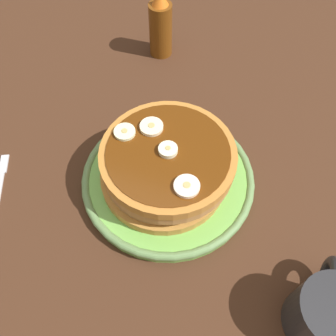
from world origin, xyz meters
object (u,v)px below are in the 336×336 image
banana_slice_3 (152,127)px  pancake_stack (167,164)px  banana_slice_0 (165,151)px  banana_slice_2 (187,186)px  coffee_mug (327,313)px  plate (168,178)px  fork (0,184)px  syrup_bottle (161,27)px  banana_slice_1 (125,132)px

banana_slice_3 → pancake_stack: bearing=-134.1°
banana_slice_0 → banana_slice_2: (-4.36, -4.44, -0.08)cm
pancake_stack → banana_slice_3: 5.86cm
pancake_stack → coffee_mug: bearing=-118.3°
plate → fork: size_ratio=2.18×
pancake_stack → fork: (-8.80, 24.71, -4.85)cm
banana_slice_2 → plate: bearing=41.4°
syrup_bottle → banana_slice_3: bearing=-163.4°
coffee_mug → pancake_stack: bearing=61.7°
plate → coffee_mug: coffee_mug is taller
plate → banana_slice_0: banana_slice_0 is taller
plate → banana_slice_2: banana_slice_2 is taller
pancake_stack → banana_slice_0: (-0.27, 0.09, 3.53)cm
banana_slice_0 → syrup_bottle: bearing=20.5°
plate → coffee_mug: 27.87cm
banana_slice_2 → coffee_mug: banana_slice_2 is taller
pancake_stack → banana_slice_2: bearing=-136.7°
banana_slice_1 → plate: bearing=-98.9°
banana_slice_2 → coffee_mug: size_ratio=0.29×
banana_slice_0 → coffee_mug: 28.17cm
banana_slice_1 → banana_slice_3: 3.95cm
plate → banana_slice_0: (-0.36, 0.28, 7.47)cm
pancake_stack → banana_slice_0: bearing=162.4°
banana_slice_3 → fork: size_ratio=0.28×
fork → syrup_bottle: syrup_bottle is taller
coffee_mug → fork: (4.43, 49.23, -3.80)cm
pancake_stack → coffee_mug: 27.87cm
banana_slice_1 → syrup_bottle: size_ratio=0.24×
fork → pancake_stack: bearing=-70.4°
syrup_bottle → coffee_mug: bearing=-140.0°
pancake_stack → banana_slice_2: size_ratio=5.83×
pancake_stack → syrup_bottle: size_ratio=1.53×
banana_slice_1 → banana_slice_2: bearing=-117.6°
banana_slice_2 → syrup_bottle: 37.46cm
fork → syrup_bottle: 40.90cm
plate → syrup_bottle: syrup_bottle is taller
pancake_stack → banana_slice_2: 7.22cm
banana_slice_3 → coffee_mug: banana_slice_3 is taller
banana_slice_1 → fork: (-9.97, 17.97, -8.26)cm
plate → banana_slice_1: size_ratio=8.55×
banana_slice_0 → fork: 27.37cm
banana_slice_3 → syrup_bottle: size_ratio=0.26×
banana_slice_3 → syrup_bottle: (26.07, 7.77, -2.53)cm
pancake_stack → fork: bearing=109.6°
pancake_stack → plate: bearing=-66.1°
banana_slice_1 → fork: size_ratio=0.26×
plate → fork: (-8.88, 24.91, -0.91)cm
fork → banana_slice_0: bearing=-70.9°
banana_slice_1 → syrup_bottle: syrup_bottle is taller
coffee_mug → fork: bearing=84.9°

